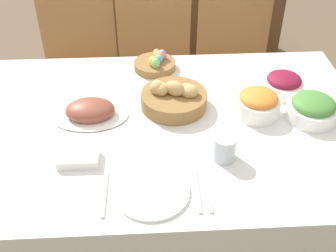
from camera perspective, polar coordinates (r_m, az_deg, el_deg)
ground_plane at (r=2.14m, az=-0.74°, el=-15.40°), size 12.00×12.00×0.00m
dining_table at (r=1.85m, az=-0.83°, el=-8.58°), size 1.61×1.03×0.74m
chair_far_right at (r=2.49m, az=9.07°, el=8.81°), size 0.42×0.42×0.97m
chair_far_left at (r=2.47m, az=-11.78°, el=8.17°), size 0.44×0.44×0.97m
chair_far_center at (r=2.44m, az=-1.59°, el=8.63°), size 0.43×0.43×0.97m
bread_basket at (r=1.66m, az=0.82°, el=3.86°), size 0.26×0.26×0.12m
egg_basket at (r=1.92m, az=-1.70°, el=8.51°), size 0.19×0.19×0.08m
ham_platter at (r=1.64m, az=-10.48°, el=1.98°), size 0.29×0.20×0.07m
beet_salad_bowl at (r=1.81m, az=15.37°, el=5.57°), size 0.17×0.17×0.08m
green_salad_bowl at (r=1.68m, az=19.00°, el=2.27°), size 0.19×0.19×0.10m
carrot_bowl at (r=1.65m, az=12.06°, el=3.01°), size 0.17×0.17×0.10m
dinner_plate at (r=1.33m, az=-2.23°, el=-8.86°), size 0.24×0.24×0.01m
fork at (r=1.34m, az=-8.50°, el=-9.10°), size 0.01×0.19×0.00m
knife at (r=1.34m, az=4.04°, el=-8.66°), size 0.01×0.19×0.00m
spoon at (r=1.34m, az=5.33°, el=-8.60°), size 0.01×0.19×0.00m
drinking_cup at (r=1.43m, az=7.65°, el=-2.94°), size 0.08×0.08×0.09m
butter_dish at (r=1.45m, az=-12.05°, el=-4.29°), size 0.14×0.09×0.03m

